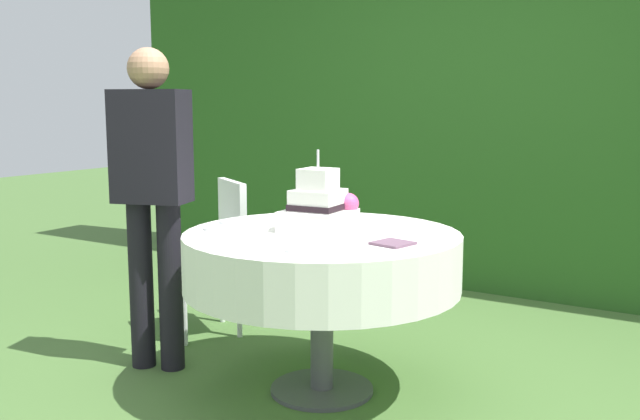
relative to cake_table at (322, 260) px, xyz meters
The scene contains 11 objects.
ground_plane 0.63m from the cake_table, ahead, with size 20.00×20.00×0.00m, color #476B33.
foliage_hedge 2.51m from the cake_table, 90.00° to the left, with size 6.18×0.59×2.87m, color #28561E.
cake_table is the anchor object (origin of this frame).
wedding_cake 0.24m from the cake_table, 132.49° to the left, with size 0.31×0.32×0.37m.
serving_plate_near 0.50m from the cake_table, 158.26° to the right, with size 0.14×0.14×0.01m, color white.
serving_plate_far 0.39m from the cake_table, 139.10° to the left, with size 0.11×0.11×0.01m, color white.
serving_plate_left 0.53m from the cake_table, behind, with size 0.14×0.14×0.01m, color white.
serving_plate_right 0.44m from the cake_table, 70.56° to the right, with size 0.12×0.12×0.01m, color white.
napkin_stack 0.42m from the cake_table, 11.52° to the right, with size 0.14×0.14×0.01m, color #6B4C60.
garden_chair 1.08m from the cake_table, 156.32° to the left, with size 0.55×0.55×0.89m.
standing_person 0.94m from the cake_table, 168.71° to the right, with size 0.40×0.30×1.60m.
Camera 1 is at (1.66, -2.69, 1.33)m, focal length 39.90 mm.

